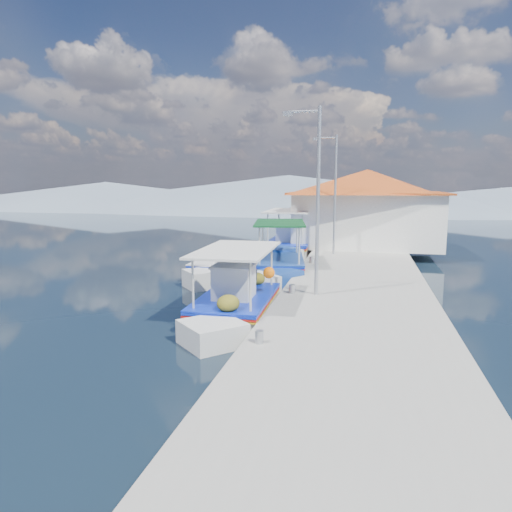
# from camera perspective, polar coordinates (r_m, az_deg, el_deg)

# --- Properties ---
(ground) EXTENTS (160.00, 160.00, 0.00)m
(ground) POSITION_cam_1_polar(r_m,az_deg,el_deg) (14.93, -11.50, -7.35)
(ground) COLOR black
(ground) RESTS_ON ground
(quay) EXTENTS (5.00, 44.00, 0.50)m
(quay) POSITION_cam_1_polar(r_m,az_deg,el_deg) (19.40, 12.36, -2.81)
(quay) COLOR gray
(quay) RESTS_ON ground
(bollards) EXTENTS (0.20, 17.20, 0.30)m
(bollards) POSITION_cam_1_polar(r_m,az_deg,el_deg) (18.72, 5.93, -1.83)
(bollards) COLOR #A5A8AD
(bollards) RESTS_ON quay
(main_caique) EXTENTS (2.24, 7.27, 2.39)m
(main_caique) POSITION_cam_1_polar(r_m,az_deg,el_deg) (14.60, -2.32, -5.67)
(main_caique) COLOR silver
(main_caique) RESTS_ON ground
(caique_green_canopy) EXTENTS (2.90, 7.03, 2.67)m
(caique_green_canopy) POSITION_cam_1_polar(r_m,az_deg,el_deg) (21.16, 2.96, -1.23)
(caique_green_canopy) COLOR navy
(caique_green_canopy) RESTS_ON ground
(caique_blue_hull) EXTENTS (2.20, 6.64, 1.18)m
(caique_blue_hull) POSITION_cam_1_polar(r_m,az_deg,el_deg) (20.89, -3.93, -1.58)
(caique_blue_hull) COLOR silver
(caique_blue_hull) RESTS_ON ground
(caique_far) EXTENTS (2.52, 8.19, 2.87)m
(caique_far) POSITION_cam_1_polar(r_m,az_deg,el_deg) (26.97, 4.13, 1.28)
(caique_far) COLOR silver
(caique_far) RESTS_ON ground
(harbor_building) EXTENTS (10.49, 10.49, 4.40)m
(harbor_building) POSITION_cam_1_polar(r_m,az_deg,el_deg) (28.04, 13.40, 5.96)
(harbor_building) COLOR white
(harbor_building) RESTS_ON quay
(lamp_post_near) EXTENTS (1.21, 0.14, 6.00)m
(lamp_post_near) POSITION_cam_1_polar(r_m,az_deg,el_deg) (15.08, 7.26, 7.78)
(lamp_post_near) COLOR #A5A8AD
(lamp_post_near) RESTS_ON quay
(lamp_post_far) EXTENTS (1.21, 0.14, 6.00)m
(lamp_post_far) POSITION_cam_1_polar(r_m,az_deg,el_deg) (24.05, 9.47, 8.18)
(lamp_post_far) COLOR #A5A8AD
(lamp_post_far) RESTS_ON quay
(mountain_ridge) EXTENTS (171.40, 96.00, 5.50)m
(mountain_ridge) POSITION_cam_1_polar(r_m,az_deg,el_deg) (69.04, 13.53, 7.03)
(mountain_ridge) COLOR slate
(mountain_ridge) RESTS_ON ground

